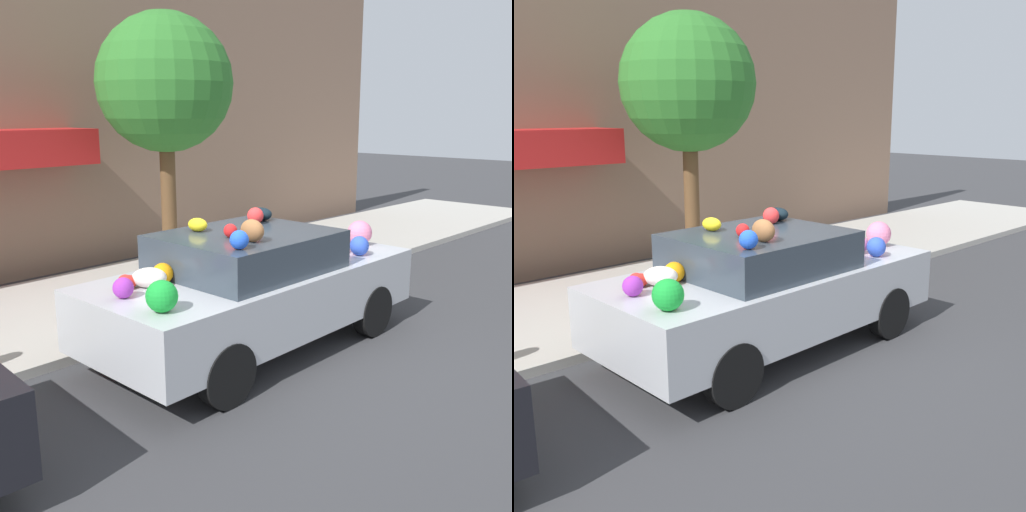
{
  "view_description": "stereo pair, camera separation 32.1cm",
  "coord_description": "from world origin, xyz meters",
  "views": [
    {
      "loc": [
        -4.79,
        -4.58,
        2.7
      ],
      "look_at": [
        0.0,
        0.01,
        1.11
      ],
      "focal_mm": 42.0,
      "sensor_mm": 36.0,
      "label": 1
    },
    {
      "loc": [
        -4.56,
        -4.81,
        2.7
      ],
      "look_at": [
        0.0,
        0.01,
        1.11
      ],
      "focal_mm": 42.0,
      "sensor_mm": 36.0,
      "label": 2
    }
  ],
  "objects": [
    {
      "name": "ground_plane",
      "position": [
        0.0,
        0.0,
        0.0
      ],
      "size": [
        60.0,
        60.0,
        0.0
      ],
      "primitive_type": "plane",
      "color": "#38383A"
    },
    {
      "name": "sidewalk_curb",
      "position": [
        0.0,
        2.7,
        0.06
      ],
      "size": [
        24.0,
        3.2,
        0.11
      ],
      "color": "#B2ADA3",
      "rests_on": "ground"
    },
    {
      "name": "building_facade",
      "position": [
        -0.11,
        4.91,
        2.91
      ],
      "size": [
        18.0,
        1.2,
        5.91
      ],
      "color": "#846651",
      "rests_on": "ground"
    },
    {
      "name": "street_tree",
      "position": [
        1.04,
        2.92,
        3.11
      ],
      "size": [
        2.08,
        2.08,
        4.06
      ],
      "color": "brown",
      "rests_on": "sidewalk_curb"
    },
    {
      "name": "art_car",
      "position": [
        -0.03,
        0.0,
        0.75
      ],
      "size": [
        4.11,
        1.82,
        1.64
      ],
      "rotation": [
        0.0,
        0.0,
        0.02
      ],
      "color": "#B7BABF",
      "rests_on": "ground"
    }
  ]
}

